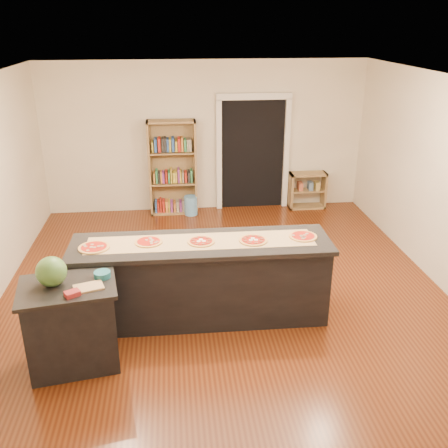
{
  "coord_description": "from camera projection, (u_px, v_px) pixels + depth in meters",
  "views": [
    {
      "loc": [
        -0.63,
        -5.74,
        3.47
      ],
      "look_at": [
        0.0,
        0.2,
        1.0
      ],
      "focal_mm": 40.0,
      "sensor_mm": 36.0,
      "label": 1
    }
  ],
  "objects": [
    {
      "name": "room",
      "position": [
        226.0,
        200.0,
        6.12
      ],
      "size": [
        6.0,
        7.0,
        2.8
      ],
      "color": "#EBE0C6",
      "rests_on": "ground"
    },
    {
      "name": "doorway",
      "position": [
        253.0,
        147.0,
        9.47
      ],
      "size": [
        1.4,
        0.09,
        2.21
      ],
      "color": "black",
      "rests_on": "room"
    },
    {
      "name": "kitchen_island",
      "position": [
        202.0,
        280.0,
        6.08
      ],
      "size": [
        3.09,
        0.84,
        1.02
      ],
      "rotation": [
        0.0,
        0.0,
        -0.01
      ],
      "color": "black",
      "rests_on": "ground"
    },
    {
      "name": "side_counter",
      "position": [
        72.0,
        325.0,
        5.24
      ],
      "size": [
        0.97,
        0.71,
        0.96
      ],
      "rotation": [
        0.0,
        0.0,
        0.16
      ],
      "color": "black",
      "rests_on": "ground"
    },
    {
      "name": "bookshelf",
      "position": [
        173.0,
        168.0,
        9.28
      ],
      "size": [
        0.89,
        0.32,
        1.77
      ],
      "primitive_type": "cube",
      "color": "#967849",
      "rests_on": "ground"
    },
    {
      "name": "low_shelf",
      "position": [
        307.0,
        190.0,
        9.75
      ],
      "size": [
        0.71,
        0.3,
        0.71
      ],
      "primitive_type": "cube",
      "color": "#967849",
      "rests_on": "ground"
    },
    {
      "name": "waste_bin",
      "position": [
        191.0,
        205.0,
        9.46
      ],
      "size": [
        0.25,
        0.25,
        0.36
      ],
      "primitive_type": "cylinder",
      "color": "#61A2DA",
      "rests_on": "ground"
    },
    {
      "name": "kraft_paper",
      "position": [
        201.0,
        241.0,
        5.9
      ],
      "size": [
        2.69,
        0.51,
        0.0
      ],
      "primitive_type": "cube",
      "rotation": [
        0.0,
        0.0,
        -0.01
      ],
      "color": "tan",
      "rests_on": "kitchen_island"
    },
    {
      "name": "watermelon",
      "position": [
        51.0,
        272.0,
        5.01
      ],
      "size": [
        0.31,
        0.31,
        0.31
      ],
      "primitive_type": "sphere",
      "color": "#144214",
      "rests_on": "side_counter"
    },
    {
      "name": "cutting_board",
      "position": [
        89.0,
        287.0,
        5.01
      ],
      "size": [
        0.33,
        0.27,
        0.02
      ],
      "primitive_type": "cube",
      "rotation": [
        0.0,
        0.0,
        0.31
      ],
      "color": "tan",
      "rests_on": "side_counter"
    },
    {
      "name": "package_red",
      "position": [
        72.0,
        294.0,
        4.86
      ],
      "size": [
        0.17,
        0.16,
        0.05
      ],
      "primitive_type": "cube",
      "rotation": [
        0.0,
        0.0,
        0.55
      ],
      "color": "maroon",
      "rests_on": "side_counter"
    },
    {
      "name": "package_teal",
      "position": [
        102.0,
        275.0,
        5.2
      ],
      "size": [
        0.17,
        0.17,
        0.06
      ],
      "primitive_type": "cylinder",
      "color": "#195966",
      "rests_on": "side_counter"
    },
    {
      "name": "pizza_a",
      "position": [
        94.0,
        247.0,
        5.72
      ],
      "size": [
        0.34,
        0.34,
        0.02
      ],
      "color": "tan",
      "rests_on": "kitchen_island"
    },
    {
      "name": "pizza_b",
      "position": [
        149.0,
        242.0,
        5.87
      ],
      "size": [
        0.34,
        0.34,
        0.02
      ],
      "color": "tan",
      "rests_on": "kitchen_island"
    },
    {
      "name": "pizza_c",
      "position": [
        201.0,
        241.0,
        5.88
      ],
      "size": [
        0.34,
        0.34,
        0.02
      ],
      "color": "tan",
      "rests_on": "kitchen_island"
    },
    {
      "name": "pizza_d",
      "position": [
        253.0,
        240.0,
        5.91
      ],
      "size": [
        0.34,
        0.34,
        0.02
      ],
      "color": "tan",
      "rests_on": "kitchen_island"
    },
    {
      "name": "pizza_e",
      "position": [
        303.0,
        236.0,
        6.02
      ],
      "size": [
        0.35,
        0.35,
        0.02
      ],
      "color": "tan",
      "rests_on": "kitchen_island"
    }
  ]
}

